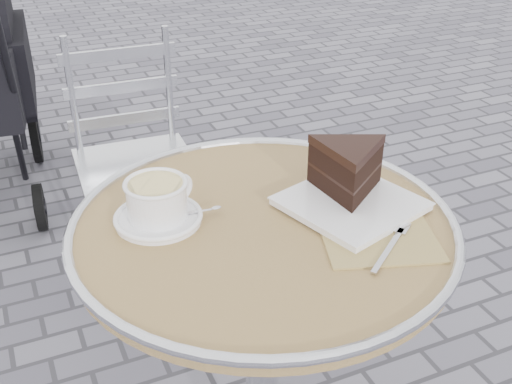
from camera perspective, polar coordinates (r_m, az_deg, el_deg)
name	(u,v)px	position (r m, az deg, el deg)	size (l,w,h in m)	color
cafe_table	(263,293)	(1.28, 0.61, -8.96)	(0.72, 0.72, 0.74)	silver
cappuccino_set	(158,204)	(1.18, -8.69, -1.04)	(0.19, 0.16, 0.08)	white
cake_plate_set	(350,177)	(1.23, 8.32, 1.36)	(0.27, 0.36, 0.12)	tan
bistro_chair	(129,132)	(2.11, -11.19, 5.25)	(0.39, 0.39, 0.82)	silver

